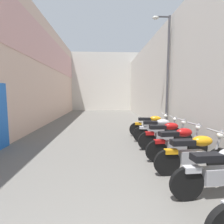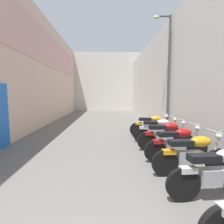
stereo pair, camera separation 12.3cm
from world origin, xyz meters
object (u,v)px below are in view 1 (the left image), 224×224
motorcycle_third (221,171)px  motorcycle_sixth (166,135)px  motorcycle_fifth (178,143)px  street_lamp (166,68)px  motorcycle_eighth (151,125)px  motorcycle_fourth (194,153)px  motorcycle_seventh (158,130)px

motorcycle_third → motorcycle_sixth: size_ratio=1.00×
motorcycle_third → motorcycle_sixth: 2.69m
motorcycle_fifth → motorcycle_sixth: same height
street_lamp → motorcycle_eighth: bearing=-152.4°
motorcycle_fifth → motorcycle_sixth: 0.93m
motorcycle_fourth → motorcycle_eighth: same height
motorcycle_third → street_lamp: size_ratio=0.36×
motorcycle_eighth → motorcycle_sixth: bearing=-90.0°
motorcycle_sixth → motorcycle_third: bearing=-90.0°
motorcycle_eighth → motorcycle_seventh: bearing=-90.0°
motorcycle_fifth → motorcycle_eighth: bearing=90.0°
motorcycle_sixth → motorcycle_eighth: size_ratio=1.00×
motorcycle_third → motorcycle_sixth: same height
motorcycle_seventh → motorcycle_third: bearing=-90.0°
motorcycle_fourth → motorcycle_seventh: size_ratio=1.01×
motorcycle_third → motorcycle_sixth: (0.00, 2.69, 0.00)m
motorcycle_fifth → motorcycle_eighth: size_ratio=1.00×
motorcycle_fifth → street_lamp: (0.71, 3.05, 2.49)m
street_lamp → motorcycle_fourth: bearing=-100.2°
motorcycle_sixth → street_lamp: bearing=71.6°
motorcycle_sixth → motorcycle_eighth: (-0.00, 1.75, 0.00)m
motorcycle_fourth → motorcycle_fifth: bearing=90.0°
motorcycle_third → motorcycle_seventh: size_ratio=1.01×
motorcycle_third → motorcycle_fourth: size_ratio=1.00×
motorcycle_third → street_lamp: street_lamp is taller
motorcycle_eighth → street_lamp: bearing=27.6°
street_lamp → motorcycle_third: bearing=-98.4°
motorcycle_fifth → street_lamp: bearing=77.0°
motorcycle_third → motorcycle_seventh: (-0.00, 3.51, 0.00)m
motorcycle_fourth → motorcycle_sixth: size_ratio=1.00×
motorcycle_third → motorcycle_fifth: size_ratio=1.00×
motorcycle_seventh → motorcycle_eighth: 0.93m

